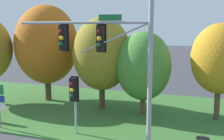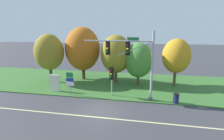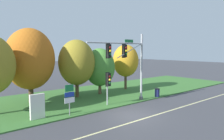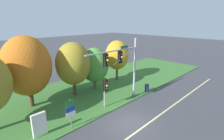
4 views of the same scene
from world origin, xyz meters
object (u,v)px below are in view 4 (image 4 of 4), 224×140
tree_mid_verge (95,65)px  pedestrian_signal_near_kerb (105,87)px  tree_left_of_mast (27,66)px  traffic_signal_mast (124,64)px  trash_bin (147,88)px  tree_tall_centre (117,55)px  route_sign_post (70,111)px  info_kiosk (39,125)px  tree_behind_signpost (73,64)px

tree_mid_verge → pedestrian_signal_near_kerb: bearing=-118.5°
tree_left_of_mast → tree_mid_verge: 7.89m
traffic_signal_mast → trash_bin: bearing=-2.8°
pedestrian_signal_near_kerb → tree_tall_centre: tree_tall_centre is taller
tree_left_of_mast → tree_mid_verge: (7.75, -0.99, -1.15)m
route_sign_post → info_kiosk: route_sign_post is taller
route_sign_post → tree_mid_verge: 8.85m
traffic_signal_mast → info_kiosk: bearing=175.1°
pedestrian_signal_near_kerb → traffic_signal_mast: bearing=-11.5°
route_sign_post → tree_left_of_mast: bearing=97.2°
tree_left_of_mast → pedestrian_signal_near_kerb: bearing=-47.7°
pedestrian_signal_near_kerb → info_kiosk: size_ratio=1.63×
route_sign_post → info_kiosk: bearing=159.7°
pedestrian_signal_near_kerb → tree_mid_verge: size_ratio=0.58×
tree_tall_centre → tree_behind_signpost: bearing=-179.1°
pedestrian_signal_near_kerb → route_sign_post: 4.48m
route_sign_post → tree_tall_centre: bearing=26.0°
tree_left_of_mast → traffic_signal_mast: bearing=-39.8°
tree_mid_verge → traffic_signal_mast: bearing=-94.1°
tree_behind_signpost → info_kiosk: bearing=-143.4°
info_kiosk → pedestrian_signal_near_kerb: bearing=-2.6°
traffic_signal_mast → tree_mid_verge: bearing=85.9°
route_sign_post → tree_left_of_mast: 6.85m
tree_left_of_mast → tree_mid_verge: tree_left_of_mast is taller
tree_behind_signpost → tree_tall_centre: size_ratio=1.07×
tree_behind_signpost → info_kiosk: 8.32m
tree_left_of_mast → info_kiosk: tree_left_of_mast is taller
pedestrian_signal_near_kerb → tree_behind_signpost: tree_behind_signpost is taller
tree_behind_signpost → tree_tall_centre: tree_behind_signpost is taller
route_sign_post → tree_mid_verge: size_ratio=0.47×
tree_mid_verge → trash_bin: (3.89, -5.37, -2.68)m
tree_tall_centre → trash_bin: tree_tall_centre is taller
tree_tall_centre → info_kiosk: (-13.76, -4.77, -2.80)m
tree_left_of_mast → tree_behind_signpost: (4.79, -0.74, -0.49)m
trash_bin → traffic_signal_mast: bearing=177.2°
tree_left_of_mast → info_kiosk: 6.53m
tree_mid_verge → info_kiosk: 10.46m
traffic_signal_mast → info_kiosk: (-8.86, 0.75, -3.38)m
route_sign_post → trash_bin: route_sign_post is taller
traffic_signal_mast → route_sign_post: (-6.59, -0.09, -2.75)m
traffic_signal_mast → route_sign_post: size_ratio=2.74×
tree_behind_signpost → pedestrian_signal_near_kerb: bearing=-85.4°
route_sign_post → tree_mid_verge: tree_mid_verge is taller
traffic_signal_mast → tree_behind_signpost: traffic_signal_mast is taller
tree_left_of_mast → trash_bin: size_ratio=7.84×
tree_behind_signpost → traffic_signal_mast: bearing=-64.5°
tree_left_of_mast → info_kiosk: (-1.48, -5.40, -3.36)m
tree_left_of_mast → trash_bin: 13.80m
tree_behind_signpost → tree_mid_verge: size_ratio=1.17×
traffic_signal_mast → tree_tall_centre: 7.41m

